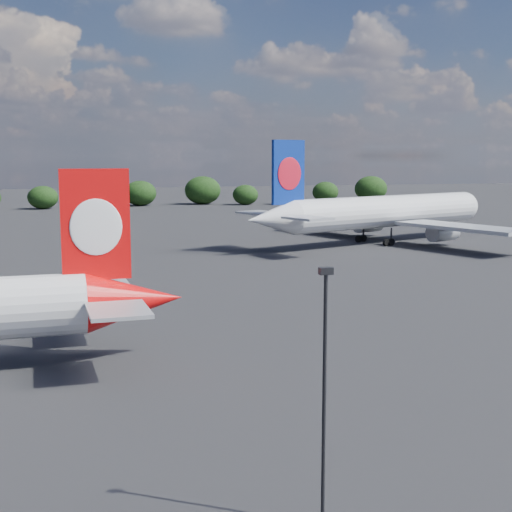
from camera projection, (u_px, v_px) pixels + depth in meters
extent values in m
plane|color=black|center=(40.00, 272.00, 93.95)|extent=(500.00, 500.00, 0.00)
cone|color=red|center=(135.00, 300.00, 53.25)|extent=(7.31, 4.69, 4.49)
cube|color=red|center=(96.00, 225.00, 51.65)|extent=(4.95, 0.59, 8.08)
ellipsoid|color=white|center=(96.00, 227.00, 51.41)|extent=(3.78, 0.29, 4.13)
ellipsoid|color=white|center=(95.00, 226.00, 51.92)|extent=(3.78, 0.29, 4.13)
cube|color=#A0A3A8|center=(118.00, 310.00, 48.00)|extent=(4.19, 5.50, 0.27)
cube|color=#A0A3A8|center=(104.00, 285.00, 57.33)|extent=(4.19, 5.50, 0.27)
cylinder|color=silver|center=(387.00, 211.00, 124.66)|extent=(41.42, 19.81, 5.54)
sphere|color=silver|center=(463.00, 206.00, 136.99)|extent=(7.12, 7.12, 5.54)
cone|color=silver|center=(271.00, 219.00, 109.73)|extent=(10.24, 8.27, 5.54)
cube|color=navy|center=(288.00, 172.00, 110.69)|extent=(5.91, 2.63, 9.98)
ellipsoid|color=red|center=(290.00, 174.00, 110.45)|extent=(4.44, 1.82, 5.10)
ellipsoid|color=red|center=(287.00, 174.00, 110.98)|extent=(4.44, 1.82, 5.10)
cube|color=#A0A3A8|center=(308.00, 218.00, 106.10)|extent=(6.98, 7.97, 0.33)
cube|color=#A0A3A8|center=(259.00, 213.00, 115.83)|extent=(6.98, 7.97, 0.33)
cube|color=#A0A3A8|center=(462.00, 227.00, 114.70)|extent=(14.45, 23.29, 0.61)
cube|color=#A0A3A8|center=(339.00, 215.00, 137.71)|extent=(14.45, 23.29, 0.61)
cylinder|color=#A0A3A8|center=(443.00, 232.00, 120.62)|extent=(6.24, 4.73, 2.99)
cube|color=#A0A3A8|center=(443.00, 228.00, 120.51)|extent=(2.40, 1.16, 1.33)
cylinder|color=#A0A3A8|center=(368.00, 224.00, 134.78)|extent=(6.24, 4.73, 2.99)
cube|color=#A0A3A8|center=(368.00, 220.00, 134.67)|extent=(2.40, 1.16, 1.33)
cylinder|color=black|center=(391.00, 236.00, 121.25)|extent=(0.40, 0.40, 2.77)
cylinder|color=black|center=(391.00, 242.00, 121.39)|extent=(1.32, 0.89, 1.22)
cylinder|color=black|center=(386.00, 243.00, 120.68)|extent=(1.32, 0.89, 1.22)
cylinder|color=black|center=(364.00, 233.00, 126.56)|extent=(0.40, 0.40, 2.77)
cylinder|color=black|center=(363.00, 238.00, 126.70)|extent=(1.32, 0.89, 1.22)
cylinder|color=black|center=(358.00, 239.00, 125.99)|extent=(1.32, 0.89, 1.22)
cylinder|color=black|center=(447.00, 228.00, 134.94)|extent=(0.34, 0.34, 2.77)
cylinder|color=black|center=(447.00, 234.00, 135.10)|extent=(1.07, 0.71, 1.00)
cylinder|color=black|center=(324.00, 403.00, 28.80)|extent=(0.16, 0.16, 10.54)
cube|color=black|center=(326.00, 271.00, 28.04)|extent=(0.55, 0.30, 0.28)
cube|color=yellow|center=(87.00, 194.00, 212.81)|extent=(5.00, 0.30, 3.00)
cylinder|color=gray|center=(87.00, 203.00, 213.19)|extent=(0.30, 0.30, 2.50)
ellipsoid|color=black|center=(43.00, 197.00, 204.44)|extent=(8.66, 7.33, 6.66)
ellipsoid|color=black|center=(102.00, 192.00, 211.24)|extent=(11.56, 9.78, 8.89)
ellipsoid|color=black|center=(140.00, 193.00, 217.55)|extent=(9.99, 8.45, 7.68)
ellipsoid|color=black|center=(203.00, 190.00, 224.32)|extent=(11.49, 9.72, 8.84)
ellipsoid|color=black|center=(245.00, 195.00, 222.17)|extent=(8.11, 6.86, 6.24)
ellipsoid|color=black|center=(284.00, 195.00, 224.22)|extent=(7.63, 6.45, 5.87)
ellipsoid|color=black|center=(325.00, 192.00, 234.80)|extent=(8.76, 7.41, 6.74)
ellipsoid|color=black|center=(371.00, 189.00, 237.71)|extent=(11.10, 9.39, 8.54)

